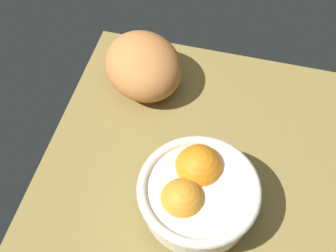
% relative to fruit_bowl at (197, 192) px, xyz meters
% --- Properties ---
extents(ground_plane, '(0.79, 0.57, 0.03)m').
position_rel_fruit_bowl_xyz_m(ground_plane, '(0.02, -0.01, -0.07)').
color(ground_plane, olive).
extents(fruit_bowl, '(0.19, 0.19, 0.11)m').
position_rel_fruit_bowl_xyz_m(fruit_bowl, '(0.00, 0.00, 0.00)').
color(fruit_bowl, silver).
rests_on(fruit_bowl, ground).
extents(bread_loaf, '(0.22, 0.22, 0.11)m').
position_rel_fruit_bowl_xyz_m(bread_loaf, '(-0.24, -0.16, -0.00)').
color(bread_loaf, '#C67B3E').
rests_on(bread_loaf, ground).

